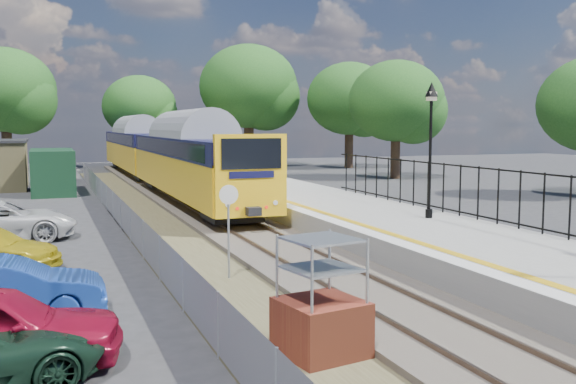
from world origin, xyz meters
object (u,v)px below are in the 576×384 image
car_blue (7,289)px  victorian_lamp_north (431,118)px  car_white (0,221)px  speed_sign (229,217)px  train (157,151)px  brick_plinth (321,300)px

car_blue → victorian_lamp_north: bearing=-69.4°
car_white → victorian_lamp_north: bearing=-113.2°
speed_sign → car_white: bearing=126.1°
speed_sign → victorian_lamp_north: bearing=19.2°
car_white → train: bearing=-25.7°
train → brick_plinth: bearing=-94.4°
car_blue → train: bearing=-13.0°
train → car_white: 19.96m
brick_plinth → car_white: size_ratio=0.42×
brick_plinth → car_blue: bearing=140.7°
brick_plinth → car_white: bearing=112.6°
victorian_lamp_north → car_blue: (-13.05, -4.28, -3.64)m
brick_plinth → speed_sign: 6.01m
train → car_white: train is taller
train → speed_sign: 26.51m
victorian_lamp_north → speed_sign: victorian_lamp_north is taller
victorian_lamp_north → train: size_ratio=0.11×
speed_sign → car_white: 10.34m
victorian_lamp_north → speed_sign: bearing=-161.5°
car_blue → car_white: bearing=6.5°
brick_plinth → speed_sign: size_ratio=0.85×
car_blue → speed_sign: bearing=-70.0°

